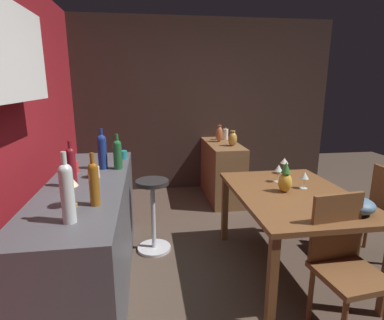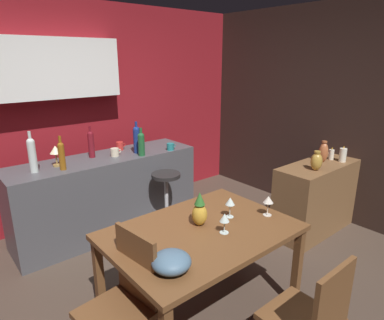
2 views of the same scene
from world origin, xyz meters
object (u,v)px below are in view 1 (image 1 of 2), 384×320
(fruit_bowl, at_px, (357,205))
(wine_bottle_clear, at_px, (67,191))
(wine_bottle_green, at_px, (118,153))
(vase_copper, at_px, (219,134))
(wine_glass_left, at_px, (305,176))
(cup_red, at_px, (73,167))
(counter_lamp, at_px, (69,183))
(wine_bottle_ruby, at_px, (71,166))
(chair_by_doorway, at_px, (373,210))
(wine_glass_center, at_px, (279,169))
(dining_table, at_px, (293,201))
(chair_near_window, at_px, (344,261))
(wine_bottle_amber, at_px, (94,182))
(vase_brass, at_px, (233,139))
(bar_stool, at_px, (153,214))
(pillar_candle_short, at_px, (218,136))
(cup_teal, at_px, (123,155))
(cup_cream, at_px, (94,172))
(wine_bottle_cobalt, at_px, (102,150))
(wine_glass_right, at_px, (284,161))
(sideboard_cabinet, at_px, (222,171))
(pillar_candle_tall, at_px, (226,134))
(pineapple_centerpiece, at_px, (285,179))

(fruit_bowl, distance_m, wine_bottle_clear, 1.96)
(wine_bottle_clear, relative_size, wine_bottle_green, 1.26)
(fruit_bowl, bearing_deg, vase_copper, 10.10)
(wine_glass_left, distance_m, cup_red, 2.02)
(fruit_bowl, xyz_separation_m, counter_lamp, (0.02, 1.97, 0.26))
(wine_bottle_ruby, bearing_deg, chair_by_doorway, -86.92)
(wine_glass_center, bearing_deg, dining_table, -178.12)
(chair_near_window, bearing_deg, wine_bottle_amber, 81.51)
(cup_red, bearing_deg, wine_glass_left, -97.03)
(vase_brass, relative_size, vase_copper, 0.85)
(bar_stool, distance_m, pillar_candle_short, 1.99)
(wine_glass_left, distance_m, vase_copper, 1.94)
(bar_stool, distance_m, cup_teal, 0.68)
(chair_by_doorway, relative_size, cup_cream, 7.00)
(chair_by_doorway, bearing_deg, wine_glass_center, 76.66)
(dining_table, bearing_deg, wine_bottle_amber, 105.84)
(wine_glass_left, height_order, counter_lamp, counter_lamp)
(dining_table, relative_size, wine_bottle_cobalt, 3.76)
(chair_near_window, distance_m, wine_bottle_cobalt, 2.09)
(wine_glass_right, height_order, wine_bottle_cobalt, wine_bottle_cobalt)
(counter_lamp, bearing_deg, cup_red, 10.65)
(vase_brass, bearing_deg, chair_near_window, -177.16)
(pillar_candle_short, bearing_deg, wine_bottle_clear, 152.31)
(wine_glass_center, xyz_separation_m, vase_brass, (1.37, 0.06, 0.05))
(bar_stool, xyz_separation_m, wine_glass_right, (0.04, -1.36, 0.48))
(wine_bottle_green, xyz_separation_m, counter_lamp, (-0.87, 0.22, 0.01))
(sideboard_cabinet, xyz_separation_m, vase_copper, (0.11, 0.03, 0.53))
(wine_glass_left, relative_size, pillar_candle_short, 1.07)
(cup_teal, distance_m, pillar_candle_tall, 1.99)
(wine_bottle_amber, xyz_separation_m, counter_lamp, (-0.01, 0.15, 0.00))
(chair_near_window, height_order, pineapple_centerpiece, pineapple_centerpiece)
(pillar_candle_short, bearing_deg, wine_bottle_green, 142.98)
(sideboard_cabinet, height_order, chair_by_doorway, chair_by_doorway)
(counter_lamp, relative_size, vase_brass, 1.03)
(counter_lamp, bearing_deg, cup_cream, -4.24)
(wine_bottle_ruby, bearing_deg, chair_near_window, -109.33)
(dining_table, height_order, wine_glass_center, wine_glass_center)
(wine_glass_center, distance_m, wine_bottle_ruby, 1.82)
(cup_teal, xyz_separation_m, pillar_candle_short, (1.36, -1.30, -0.06))
(fruit_bowl, bearing_deg, wine_glass_center, 18.94)
(wine_glass_right, bearing_deg, vase_brass, 12.14)
(fruit_bowl, distance_m, cup_cream, 2.03)
(wine_bottle_cobalt, bearing_deg, fruit_bowl, -115.70)
(pillar_candle_tall, bearing_deg, wine_bottle_green, 140.66)
(pineapple_centerpiece, height_order, wine_bottle_green, wine_bottle_green)
(chair_near_window, xyz_separation_m, fruit_bowl, (0.22, -0.21, 0.29))
(wine_glass_right, bearing_deg, chair_by_doorway, -123.40)
(wine_bottle_green, bearing_deg, wine_bottle_ruby, 147.39)
(dining_table, bearing_deg, pillar_candle_short, 4.50)
(wine_glass_center, bearing_deg, wine_glass_left, -144.81)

